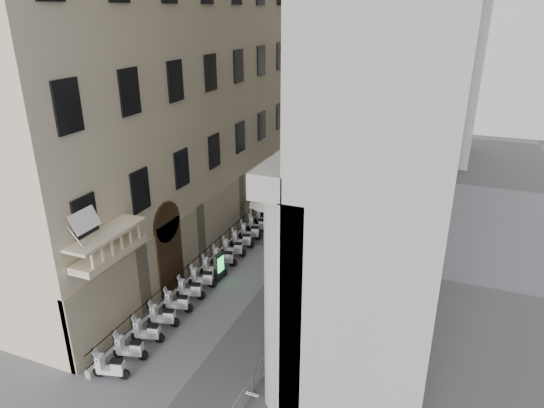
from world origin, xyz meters
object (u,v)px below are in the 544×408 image
Objects in this scene: street_lamp at (286,153)px; info_kiosk at (219,267)px; security_tent at (273,198)px; pedestrian_b at (329,195)px; scooter_0 at (113,378)px; pedestrian_a at (315,192)px.

info_kiosk is at bearing -96.35° from street_lamp.
security_tent is 0.49× the size of street_lamp.
security_tent is 7.05m from pedestrian_b.
scooter_0 is 18.03m from security_tent.
street_lamp is (-0.28, 23.57, 4.38)m from scooter_0.
scooter_0 is at bearing 93.26° from pedestrian_b.
info_kiosk is (0.52, 9.57, 0.90)m from scooter_0.
scooter_0 is 23.98m from street_lamp.
scooter_0 is at bearing 86.80° from pedestrian_a.
street_lamp is at bearing -13.65° from scooter_0.
street_lamp reaches higher than scooter_0.
security_tent is 8.42m from info_kiosk.
scooter_0 is 0.84× the size of info_kiosk.
security_tent is at bearing -88.60° from street_lamp.
street_lamp is 4.45× the size of pedestrian_b.
scooter_0 is 24.43m from pedestrian_b.
street_lamp is 5.18m from pedestrian_b.
pedestrian_a is at bearing 89.50° from info_kiosk.
street_lamp is at bearing 15.90° from pedestrian_a.
pedestrian_a is at bearing 77.72° from security_tent.
pedestrian_a reaches higher than scooter_0.
info_kiosk is (-0.32, -8.27, -1.59)m from security_tent.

